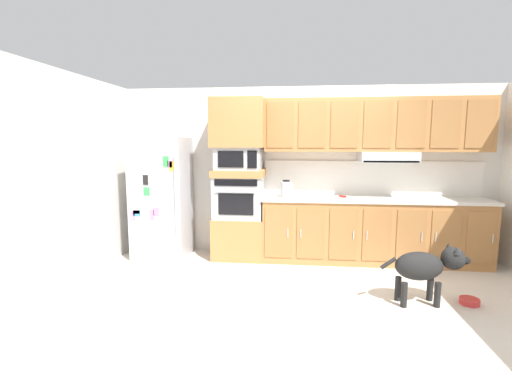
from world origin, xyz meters
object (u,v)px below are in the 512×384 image
(built_in_oven, at_px, (239,197))
(screwdriver, at_px, (343,196))
(microwave, at_px, (239,158))
(electric_kettle, at_px, (286,189))
(dog_food_bowl, at_px, (469,301))
(dog, at_px, (427,266))
(refrigerator, at_px, (162,198))

(built_in_oven, bearing_deg, screwdriver, 0.08)
(microwave, distance_m, electric_kettle, 0.81)
(microwave, height_order, electric_kettle, microwave)
(built_in_oven, distance_m, electric_kettle, 0.70)
(screwdriver, height_order, electric_kettle, electric_kettle)
(electric_kettle, xyz_separation_m, dog_food_bowl, (1.98, -1.29, -1.00))
(electric_kettle, bearing_deg, built_in_oven, 176.05)
(electric_kettle, bearing_deg, dog, -41.17)
(refrigerator, xyz_separation_m, microwave, (1.14, 0.07, 0.58))
(built_in_oven, distance_m, microwave, 0.56)
(microwave, xyz_separation_m, screwdriver, (1.49, 0.00, -0.53))
(built_in_oven, relative_size, electric_kettle, 2.92)
(dog_food_bowl, bearing_deg, screwdriver, 131.41)
(built_in_oven, bearing_deg, microwave, -0.77)
(refrigerator, height_order, dog_food_bowl, refrigerator)
(microwave, height_order, screwdriver, microwave)
(refrigerator, relative_size, electric_kettle, 7.33)
(dog, xyz_separation_m, dog_food_bowl, (0.47, 0.04, -0.38))
(screwdriver, xyz_separation_m, dog_food_bowl, (1.18, -1.34, -0.90))
(microwave, distance_m, screwdriver, 1.58)
(electric_kettle, bearing_deg, microwave, 176.05)
(microwave, distance_m, dog_food_bowl, 3.31)
(microwave, xyz_separation_m, dog_food_bowl, (2.67, -1.34, -1.43))
(screwdriver, distance_m, dog_food_bowl, 2.00)
(built_in_oven, relative_size, screwdriver, 4.15)
(screwdriver, xyz_separation_m, electric_kettle, (-0.80, -0.05, 0.10))
(refrigerator, relative_size, dog, 1.86)
(built_in_oven, distance_m, screwdriver, 1.49)
(dog_food_bowl, bearing_deg, built_in_oven, 153.41)
(refrigerator, xyz_separation_m, electric_kettle, (1.82, 0.02, 0.15))
(microwave, xyz_separation_m, dog, (2.20, -1.37, -1.05))
(screwdriver, height_order, dog_food_bowl, screwdriver)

